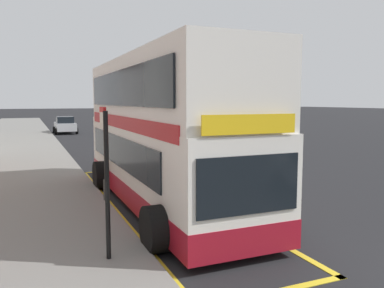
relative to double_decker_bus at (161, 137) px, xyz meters
The scene contains 8 objects.
ground_plane 24.86m from the double_decker_bus, 84.31° to the left, with size 260.00×260.00×0.00m, color black.
pavement_near 25.15m from the double_decker_bus, 100.44° to the left, with size 6.00×76.00×0.14m, color gray.
double_decker_bus is the anchor object (origin of this frame).
bus_bay_markings 2.06m from the double_decker_bus, 123.45° to the left, with size 2.95×12.39×0.01m.
bus_stop_sign 4.49m from the double_decker_bus, 121.99° to the right, with size 0.09×0.51×2.89m.
parked_car_silver_across 28.37m from the double_decker_bus, 90.54° to the left, with size 2.09×4.20×1.62m.
parked_car_black_behind 26.23m from the double_decker_bus, 73.61° to the left, with size 2.09×4.20×1.62m.
parked_car_white_kerbside 17.01m from the double_decker_bus, 64.53° to the left, with size 2.09×4.20×1.62m.
Camera 1 is at (-6.18, -3.77, 3.14)m, focal length 36.57 mm.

